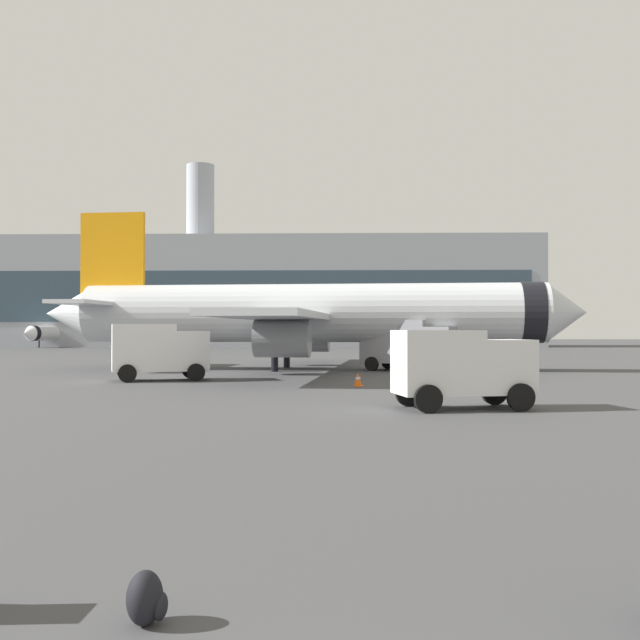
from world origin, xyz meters
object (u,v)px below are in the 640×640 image
at_px(airplane_at_gate, 308,314).
at_px(safety_cone_mid, 358,379).
at_px(safety_cone_near, 438,379).
at_px(service_truck, 159,349).
at_px(traveller_backpack, 147,599).
at_px(fuel_truck, 409,343).
at_px(safety_cone_far, 527,375).
at_px(cargo_van, 461,365).
at_px(airplane_taxiing, 71,333).
at_px(safety_cone_outer, 172,365).

relative_size(airplane_at_gate, safety_cone_mid, 56.23).
bearing_deg(safety_cone_near, airplane_at_gate, 114.92).
xyz_separation_m(service_truck, traveller_backpack, (7.55, -31.01, -1.37)).
height_order(airplane_at_gate, safety_cone_near, airplane_at_gate).
bearing_deg(service_truck, fuel_truck, 33.79).
xyz_separation_m(service_truck, safety_cone_near, (13.77, -3.73, -1.24)).
bearing_deg(safety_cone_far, service_truck, 178.58).
relative_size(fuel_truck, cargo_van, 1.36).
distance_m(airplane_at_gate, safety_cone_near, 15.90).
relative_size(airplane_at_gate, airplane_taxiing, 1.81).
bearing_deg(fuel_truck, safety_cone_outer, -176.19).
distance_m(airplane_taxiing, fuel_truck, 79.67).
bearing_deg(service_truck, airplane_taxiing, 113.26).
xyz_separation_m(safety_cone_mid, traveller_backpack, (-2.59, -27.43, -0.08)).
distance_m(safety_cone_far, traveller_backpack, 32.52).
bearing_deg(traveller_backpack, service_truck, 103.67).
distance_m(safety_cone_mid, safety_cone_far, 9.10).
relative_size(safety_cone_mid, traveller_backpack, 1.33).
xyz_separation_m(safety_cone_near, safety_cone_mid, (-3.64, 0.15, -0.06)).
distance_m(airplane_taxiing, traveller_backpack, 112.63).
distance_m(service_truck, safety_cone_mid, 10.82).
bearing_deg(airplane_at_gate, safety_cone_outer, -165.36).
distance_m(safety_cone_near, safety_cone_outer, 19.13).
height_order(airplane_at_gate, safety_cone_outer, airplane_at_gate).
bearing_deg(cargo_van, traveller_backpack, -107.81).
bearing_deg(traveller_backpack, cargo_van, 72.19).
distance_m(fuel_truck, traveller_backpack, 40.68).
relative_size(airplane_taxiing, safety_cone_near, 26.32).
bearing_deg(safety_cone_outer, safety_cone_near, -38.51).
distance_m(service_truck, safety_cone_near, 14.32).
bearing_deg(fuel_truck, service_truck, -146.21).
relative_size(fuel_truck, safety_cone_near, 8.54).
height_order(cargo_van, safety_cone_mid, cargo_van).
distance_m(airplane_at_gate, fuel_truck, 6.85).
distance_m(service_truck, fuel_truck, 16.48).
relative_size(fuel_truck, safety_cone_outer, 8.21).
bearing_deg(fuel_truck, airplane_at_gate, 169.46).
relative_size(safety_cone_near, safety_cone_outer, 0.96).
relative_size(airplane_at_gate, safety_cone_far, 49.60).
relative_size(service_truck, cargo_van, 1.12).
bearing_deg(service_truck, safety_cone_far, -1.42).
distance_m(cargo_van, safety_cone_outer, 25.82).
bearing_deg(safety_cone_near, safety_cone_mid, 177.64).
xyz_separation_m(airplane_taxiing, safety_cone_outer, (30.80, -66.25, -1.69)).
relative_size(safety_cone_near, safety_cone_mid, 1.18).
distance_m(cargo_van, traveller_backpack, 18.77).
bearing_deg(cargo_van, airplane_taxiing, 117.32).
xyz_separation_m(fuel_truck, safety_cone_far, (4.98, -9.63, -1.42)).
height_order(service_truck, traveller_backpack, service_truck).
height_order(safety_cone_far, traveller_backpack, safety_cone_far).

